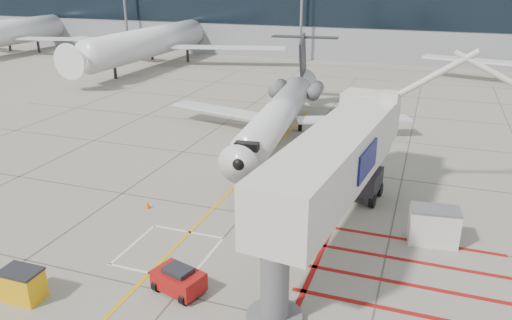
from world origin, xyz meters
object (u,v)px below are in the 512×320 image
(regional_jet, at_px, (274,103))
(jet_bridge, at_px, (331,174))
(spill_bin, at_px, (22,284))
(pushback_tug, at_px, (179,279))

(regional_jet, height_order, jet_bridge, jet_bridge)
(spill_bin, bearing_deg, regional_jet, 79.19)
(regional_jet, xyz_separation_m, jet_bridge, (7.01, -13.19, 0.28))
(regional_jet, bearing_deg, pushback_tug, -89.38)
(jet_bridge, distance_m, pushback_tug, 8.51)
(jet_bridge, xyz_separation_m, spill_bin, (-10.94, -8.60, -3.11))
(pushback_tug, bearing_deg, jet_bridge, 65.87)
(regional_jet, height_order, spill_bin, regional_jet)
(pushback_tug, bearing_deg, spill_bin, -139.89)
(pushback_tug, relative_size, spill_bin, 1.32)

